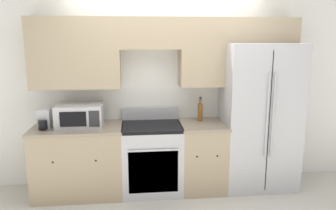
{
  "coord_description": "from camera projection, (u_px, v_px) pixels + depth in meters",
  "views": [
    {
      "loc": [
        -0.42,
        -3.68,
        1.96
      ],
      "look_at": [
        0.0,
        0.31,
        1.13
      ],
      "focal_mm": 35.0,
      "sensor_mm": 36.0,
      "label": 1
    }
  ],
  "objects": [
    {
      "name": "bottle",
      "position": [
        200.0,
        111.0,
        4.3
      ],
      "size": [
        0.07,
        0.07,
        0.32
      ],
      "color": "brown",
      "rests_on": "lower_cabinets_right"
    },
    {
      "name": "ground_plane",
      "position": [
        171.0,
        200.0,
        4.02
      ],
      "size": [
        12.0,
        12.0,
        0.0
      ],
      "primitive_type": "plane",
      "color": "beige"
    },
    {
      "name": "microwave",
      "position": [
        80.0,
        115.0,
        4.04
      ],
      "size": [
        0.56,
        0.41,
        0.27
      ],
      "color": "#B7B7BC",
      "rests_on": "lower_cabinets_left"
    },
    {
      "name": "oven_range",
      "position": [
        152.0,
        157.0,
        4.21
      ],
      "size": [
        0.75,
        0.65,
        1.04
      ],
      "color": "#B7B7BC",
      "rests_on": "ground_plane"
    },
    {
      "name": "refrigerator",
      "position": [
        258.0,
        116.0,
        4.3
      ],
      "size": [
        0.95,
        0.75,
        1.89
      ],
      "color": "#B7B7BC",
      "rests_on": "ground_plane"
    },
    {
      "name": "lower_cabinets_right",
      "position": [
        202.0,
        156.0,
        4.28
      ],
      "size": [
        0.58,
        0.64,
        0.88
      ],
      "color": "tan",
      "rests_on": "ground_plane"
    },
    {
      "name": "lower_cabinets_left",
      "position": [
        79.0,
        160.0,
        4.12
      ],
      "size": [
        1.11,
        0.64,
        0.88
      ],
      "color": "tan",
      "rests_on": "ground_plane"
    },
    {
      "name": "electric_kettle",
      "position": [
        44.0,
        120.0,
        3.94
      ],
      "size": [
        0.15,
        0.21,
        0.24
      ],
      "color": "#B7B7BC",
      "rests_on": "lower_cabinets_left"
    },
    {
      "name": "wall_back",
      "position": [
        167.0,
        73.0,
        4.29
      ],
      "size": [
        8.0,
        0.39,
        2.6
      ],
      "color": "white",
      "rests_on": "ground_plane"
    }
  ]
}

